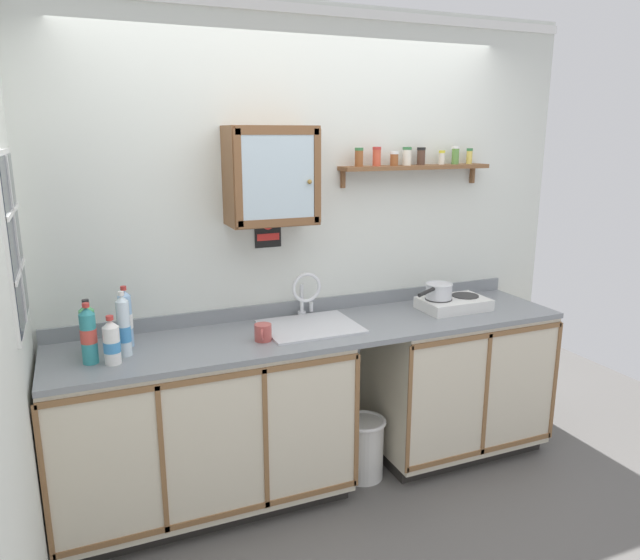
{
  "coord_description": "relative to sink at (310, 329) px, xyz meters",
  "views": [
    {
      "loc": [
        -1.21,
        -2.61,
        1.98
      ],
      "look_at": [
        0.04,
        0.39,
        1.17
      ],
      "focal_mm": 33.33,
      "sensor_mm": 36.0,
      "label": 1
    }
  ],
  "objects": [
    {
      "name": "floor",
      "position": [
        0.05,
        -0.31,
        -0.92
      ],
      "size": [
        5.91,
        5.91,
        0.0
      ],
      "primitive_type": "plane",
      "color": "#565451",
      "rests_on": "ground"
    },
    {
      "name": "back_wall",
      "position": [
        0.05,
        0.29,
        0.43
      ],
      "size": [
        3.51,
        0.07,
        2.67
      ],
      "color": "silver",
      "rests_on": "ground"
    },
    {
      "name": "side_wall_left",
      "position": [
        -1.43,
        -0.62,
        0.42
      ],
      "size": [
        0.05,
        3.37,
        2.67
      ],
      "primitive_type": "cube",
      "color": "silver",
      "rests_on": "ground"
    },
    {
      "name": "lower_cabinet_run",
      "position": [
        -0.63,
        -0.04,
        -0.46
      ],
      "size": [
        1.54,
        0.61,
        0.9
      ],
      "color": "black",
      "rests_on": "ground"
    },
    {
      "name": "lower_cabinet_run_right",
      "position": [
        0.97,
        -0.04,
        -0.46
      ],
      "size": [
        1.06,
        0.61,
        0.9
      ],
      "color": "black",
      "rests_on": "ground"
    },
    {
      "name": "countertop",
      "position": [
        0.05,
        -0.04,
        0.0
      ],
      "size": [
        2.87,
        0.64,
        0.03
      ],
      "primitive_type": "cube",
      "color": "gray",
      "rests_on": "lower_cabinet_run"
    },
    {
      "name": "backsplash",
      "position": [
        0.05,
        0.25,
        0.06
      ],
      "size": [
        2.87,
        0.02,
        0.08
      ],
      "primitive_type": "cube",
      "color": "gray",
      "rests_on": "countertop"
    },
    {
      "name": "sink",
      "position": [
        0.0,
        0.0,
        0.0
      ],
      "size": [
        0.51,
        0.47,
        0.38
      ],
      "color": "silver",
      "rests_on": "countertop"
    },
    {
      "name": "hot_plate_stove",
      "position": [
        0.93,
        -0.03,
        0.05
      ],
      "size": [
        0.41,
        0.26,
        0.07
      ],
      "color": "silver",
      "rests_on": "countertop"
    },
    {
      "name": "saucepan",
      "position": [
        0.83,
        -0.01,
        0.14
      ],
      "size": [
        0.31,
        0.22,
        0.09
      ],
      "color": "silver",
      "rests_on": "hot_plate_stove"
    },
    {
      "name": "bottle_water_clear_0",
      "position": [
        -0.98,
        -0.07,
        0.16
      ],
      "size": [
        0.06,
        0.06,
        0.32
      ],
      "color": "silver",
      "rests_on": "countertop"
    },
    {
      "name": "bottle_detergent_teal_1",
      "position": [
        -1.14,
        -0.11,
        0.15
      ],
      "size": [
        0.07,
        0.07,
        0.29
      ],
      "color": "teal",
      "rests_on": "countertop"
    },
    {
      "name": "bottle_soda_green_2",
      "position": [
        -1.14,
        0.01,
        0.15
      ],
      "size": [
        0.07,
        0.07,
        0.28
      ],
      "color": "#4CB266",
      "rests_on": "countertop"
    },
    {
      "name": "bottle_opaque_white_3",
      "position": [
        -1.05,
        -0.16,
        0.12
      ],
      "size": [
        0.08,
        0.08,
        0.23
      ],
      "color": "white",
      "rests_on": "countertop"
    },
    {
      "name": "bottle_water_blue_4",
      "position": [
        -0.96,
        0.06,
        0.16
      ],
      "size": [
        0.07,
        0.07,
        0.31
      ],
      "color": "#8CB7E0",
      "rests_on": "countertop"
    },
    {
      "name": "mug",
      "position": [
        -0.31,
        -0.13,
        0.06
      ],
      "size": [
        0.09,
        0.12,
        0.09
      ],
      "color": "#B24C47",
      "rests_on": "countertop"
    },
    {
      "name": "wall_cabinet",
      "position": [
        -0.16,
        0.13,
        0.84
      ],
      "size": [
        0.47,
        0.28,
        0.52
      ],
      "color": "brown"
    },
    {
      "name": "spice_shelf",
      "position": [
        0.75,
        0.19,
        0.88
      ],
      "size": [
        0.97,
        0.14,
        0.23
      ],
      "color": "brown"
    },
    {
      "name": "warning_sign",
      "position": [
        -0.15,
        0.26,
        0.54
      ],
      "size": [
        0.15,
        0.01,
        0.22
      ],
      "color": "black"
    },
    {
      "name": "window",
      "position": [
        -1.4,
        -0.19,
        0.62
      ],
      "size": [
        0.03,
        0.57,
        0.75
      ],
      "color": "#262D38"
    },
    {
      "name": "trash_bin",
      "position": [
        0.29,
        -0.12,
        -0.73
      ],
      "size": [
        0.26,
        0.26,
        0.37
      ],
      "color": "silver",
      "rests_on": "ground"
    }
  ]
}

